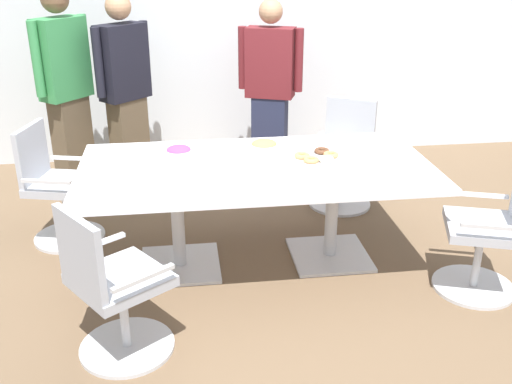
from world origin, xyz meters
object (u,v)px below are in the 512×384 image
at_px(person_standing_1, 125,90).
at_px(snack_bowl_candy_mix, 179,152).
at_px(person_standing_2, 270,89).
at_px(napkin_pile, 287,173).
at_px(snack_bowl_cookies, 264,147).
at_px(donut_platter, 316,156).
at_px(office_chair_0, 490,235).
at_px(person_standing_0, 66,88).
at_px(office_chair_1, 344,160).
at_px(conference_table, 256,182).
at_px(plate_stack, 368,165).
at_px(office_chair_3, 113,292).
at_px(office_chair_2, 57,190).

distance_m(person_standing_1, snack_bowl_candy_mix, 1.52).
relative_size(person_standing_2, napkin_pile, 8.78).
height_order(person_standing_2, snack_bowl_cookies, person_standing_2).
bearing_deg(donut_platter, person_standing_2, 92.87).
height_order(office_chair_0, snack_bowl_candy_mix, office_chair_0).
distance_m(person_standing_2, snack_bowl_candy_mix, 1.71).
relative_size(person_standing_0, donut_platter, 5.81).
bearing_deg(snack_bowl_candy_mix, person_standing_1, 107.58).
bearing_deg(snack_bowl_cookies, office_chair_0, -30.24).
bearing_deg(snack_bowl_cookies, office_chair_1, 41.48).
bearing_deg(snack_bowl_cookies, donut_platter, -25.31).
distance_m(person_standing_0, snack_bowl_cookies, 2.07).
relative_size(conference_table, plate_stack, 11.71).
height_order(person_standing_0, person_standing_2, person_standing_0).
relative_size(office_chair_0, person_standing_0, 0.50).
xyz_separation_m(person_standing_2, donut_platter, (0.08, -1.61, -0.10)).
xyz_separation_m(office_chair_3, person_standing_0, (-0.57, 2.50, 0.56)).
bearing_deg(napkin_pile, person_standing_0, 131.75).
relative_size(office_chair_1, napkin_pile, 4.75).
bearing_deg(office_chair_0, person_standing_0, 72.31).
relative_size(person_standing_2, snack_bowl_cookies, 8.21).
xyz_separation_m(conference_table, plate_stack, (0.73, -0.18, 0.15)).
height_order(office_chair_1, snack_bowl_cookies, office_chair_1).
distance_m(office_chair_0, plate_stack, 0.90).
relative_size(conference_table, donut_platter, 7.63).
bearing_deg(person_standing_0, snack_bowl_candy_mix, 74.88).
distance_m(office_chair_3, plate_stack, 1.84).
bearing_deg(office_chair_2, snack_bowl_cookies, 92.07).
xyz_separation_m(person_standing_0, snack_bowl_candy_mix, (0.96, -1.38, -0.17)).
relative_size(office_chair_1, snack_bowl_cookies, 4.44).
bearing_deg(conference_table, office_chair_0, -21.29).
bearing_deg(office_chair_2, person_standing_0, -164.45).
height_order(snack_bowl_candy_mix, snack_bowl_cookies, snack_bowl_cookies).
height_order(snack_bowl_cookies, donut_platter, snack_bowl_cookies).
xyz_separation_m(snack_bowl_cookies, donut_platter, (0.35, -0.16, -0.03)).
height_order(person_standing_2, napkin_pile, person_standing_2).
bearing_deg(office_chair_3, snack_bowl_candy_mix, 125.52).
bearing_deg(snack_bowl_candy_mix, donut_platter, -7.96).
xyz_separation_m(office_chair_1, plate_stack, (-0.16, -1.12, 0.37)).
bearing_deg(office_chair_1, person_standing_1, 10.51).
bearing_deg(person_standing_2, office_chair_2, 52.30).
relative_size(office_chair_3, person_standing_2, 0.54).
xyz_separation_m(conference_table, office_chair_3, (-0.91, -0.93, -0.22)).
relative_size(person_standing_1, person_standing_2, 1.04).
bearing_deg(conference_table, person_standing_0, 133.22).
bearing_deg(office_chair_1, snack_bowl_cookies, 72.56).
relative_size(office_chair_2, donut_platter, 2.89).
distance_m(person_standing_0, donut_platter, 2.45).
bearing_deg(person_standing_1, donut_platter, 87.67).
bearing_deg(office_chair_3, snack_bowl_cookies, 103.86).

